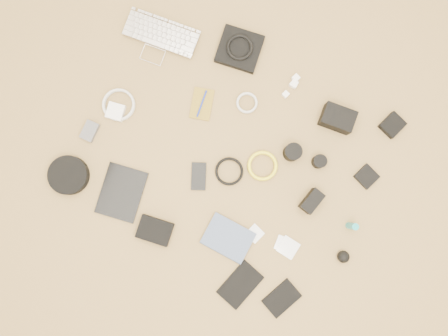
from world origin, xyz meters
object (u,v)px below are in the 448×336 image
at_px(laptop, 158,43).
at_px(dslr_camera, 337,118).
at_px(phone, 199,176).
at_px(headphone_case, 69,175).
at_px(paperback, 220,254).
at_px(tablet, 122,193).

height_order(laptop, dslr_camera, dslr_camera).
relative_size(phone, headphone_case, 0.72).
bearing_deg(phone, dslr_camera, 24.36).
height_order(laptop, phone, laptop).
bearing_deg(phone, paperback, -72.56).
height_order(dslr_camera, phone, dslr_camera).
relative_size(headphone_case, paperback, 0.85).
bearing_deg(dslr_camera, headphone_case, -147.67).
xyz_separation_m(dslr_camera, tablet, (-0.71, -0.73, -0.04)).
height_order(tablet, headphone_case, headphone_case).
xyz_separation_m(laptop, paperback, (0.68, -0.72, -0.00)).
distance_m(phone, paperback, 0.36).
height_order(dslr_camera, headphone_case, dslr_camera).
distance_m(tablet, paperback, 0.52).
bearing_deg(paperback, phone, 43.70).
bearing_deg(paperback, tablet, 86.64).
height_order(laptop, headphone_case, headphone_case).
distance_m(laptop, paperback, 0.99).
bearing_deg(dslr_camera, paperback, -110.76).
height_order(headphone_case, paperback, headphone_case).
bearing_deg(paperback, dslr_camera, -13.04).
bearing_deg(phone, headphone_case, -178.52).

